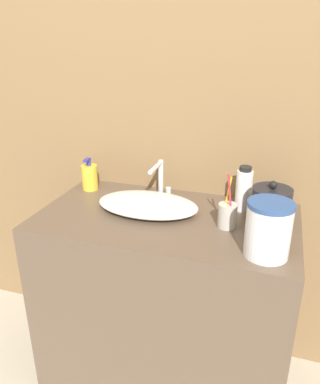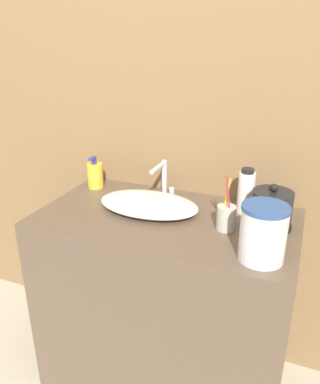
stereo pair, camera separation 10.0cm
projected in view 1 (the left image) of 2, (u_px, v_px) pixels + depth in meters
The scene contains 9 objects.
wall_back at pixel (188, 84), 1.56m from camera, with size 6.00×0.04×2.60m.
vanity_counter at pixel (166, 301), 1.63m from camera, with size 1.02×0.56×0.83m.
sink_basin at pixel (148, 204), 1.51m from camera, with size 0.42×0.25×0.06m.
faucet at pixel (160, 177), 1.62m from camera, with size 0.06×0.15×0.16m.
electric_kettle at pixel (270, 207), 1.40m from camera, with size 0.16×0.16×0.17m.
toothbrush_cup at pixel (227, 215), 1.38m from camera, with size 0.07×0.07×0.21m.
lotion_bottle at pixel (90, 177), 1.72m from camera, with size 0.07×0.07×0.15m.
shampoo_bottle at pixel (244, 189), 1.50m from camera, with size 0.06×0.06×0.18m.
water_pitcher at pixel (268, 229), 1.18m from camera, with size 0.15×0.15×0.18m.
Camera 1 is at (0.39, -0.99, 1.47)m, focal length 35.00 mm.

